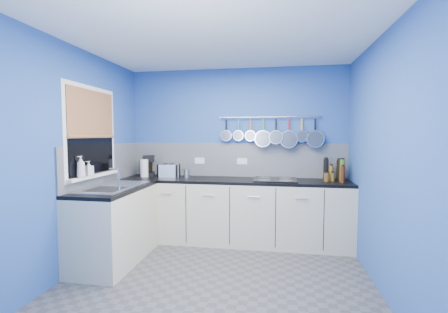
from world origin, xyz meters
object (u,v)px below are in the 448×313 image
(paper_towel, at_px, (144,168))
(coffee_maker, at_px, (148,166))
(toaster, at_px, (169,170))
(soap_bottle_a, at_px, (81,167))
(hob, at_px, (275,179))
(soap_bottle_b, at_px, (89,168))
(canister, at_px, (187,173))

(paper_towel, distance_m, coffee_maker, 0.11)
(toaster, bearing_deg, coffee_maker, 158.87)
(soap_bottle_a, relative_size, hob, 0.41)
(soap_bottle_b, bearing_deg, paper_towel, 79.00)
(paper_towel, bearing_deg, toaster, 14.57)
(soap_bottle_b, height_order, toaster, soap_bottle_b)
(soap_bottle_b, xyz_separation_m, coffee_maker, (0.22, 1.16, -0.08))
(soap_bottle_b, distance_m, coffee_maker, 1.18)
(canister, relative_size, hob, 0.21)
(paper_towel, xyz_separation_m, coffee_maker, (0.02, 0.11, 0.03))
(soap_bottle_b, xyz_separation_m, hob, (2.12, 1.07, -0.23))
(soap_bottle_b, distance_m, paper_towel, 1.07)
(soap_bottle_a, bearing_deg, coffee_maker, 80.45)
(canister, bearing_deg, soap_bottle_a, -124.03)
(soap_bottle_b, distance_m, hob, 2.38)
(coffee_maker, relative_size, canister, 2.54)
(soap_bottle_a, xyz_separation_m, coffee_maker, (0.22, 1.30, -0.11))
(soap_bottle_a, bearing_deg, toaster, 66.79)
(coffee_maker, distance_m, hob, 1.91)
(soap_bottle_a, relative_size, toaster, 0.83)
(soap_bottle_b, relative_size, paper_towel, 0.66)
(soap_bottle_b, height_order, coffee_maker, soap_bottle_b)
(soap_bottle_b, xyz_separation_m, canister, (0.84, 1.10, -0.17))
(canister, bearing_deg, coffee_maker, 174.27)
(soap_bottle_a, distance_m, hob, 2.45)
(soap_bottle_a, bearing_deg, paper_towel, 80.30)
(soap_bottle_a, height_order, paper_towel, soap_bottle_a)
(soap_bottle_b, relative_size, canister, 1.40)
(canister, bearing_deg, hob, -1.33)
(soap_bottle_a, relative_size, paper_towel, 0.92)
(soap_bottle_a, distance_m, toaster, 1.41)
(paper_towel, xyz_separation_m, toaster, (0.35, 0.09, -0.04))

